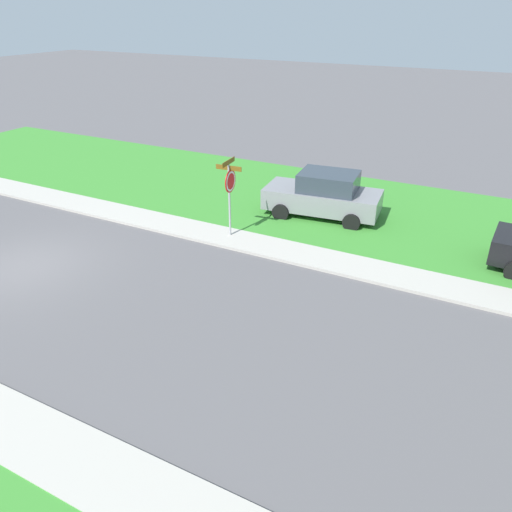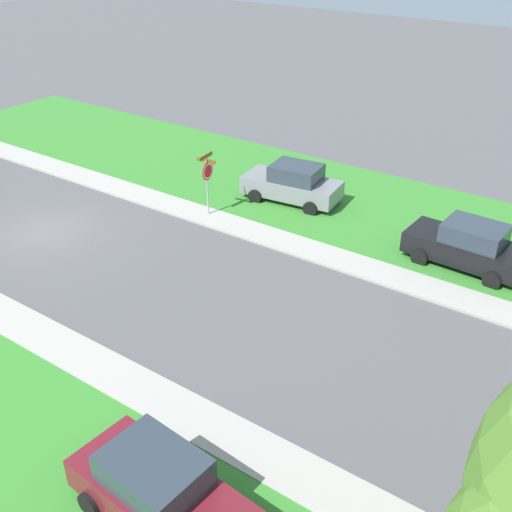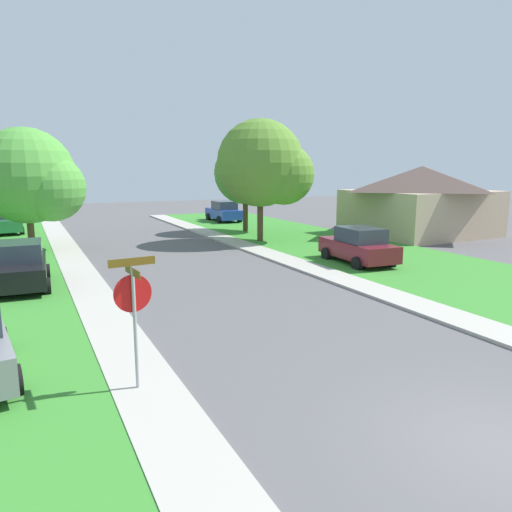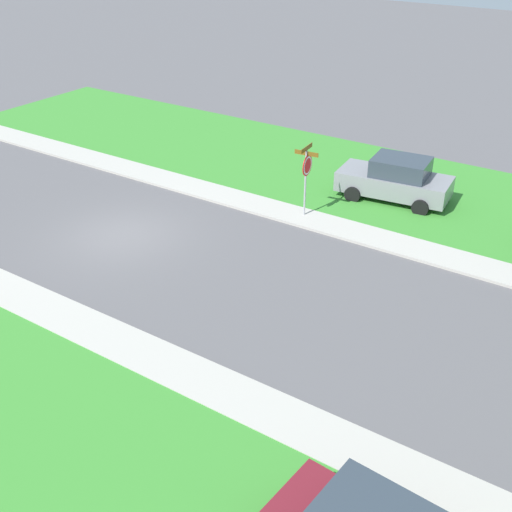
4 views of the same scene
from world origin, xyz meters
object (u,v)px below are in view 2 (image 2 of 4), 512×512
Objects in this scene: car_grey_across_road at (293,184)px; stop_sign_far_corner at (207,175)px; car_black_far_down_street at (468,246)px; car_maroon_kerbside_mid at (160,491)px.

stop_sign_far_corner is at bearing -33.23° from car_grey_across_road.
stop_sign_far_corner reaches higher than car_black_far_down_street.
stop_sign_far_corner is 14.94m from car_maroon_kerbside_mid.
car_maroon_kerbside_mid is (12.22, 8.53, -1.01)m from stop_sign_far_corner.
stop_sign_far_corner is 10.60m from car_black_far_down_street.
car_grey_across_road is at bearing -98.28° from car_black_far_down_street.
car_black_far_down_street and car_grey_across_road have the same top height.
car_black_far_down_street is 0.99× the size of car_maroon_kerbside_mid.
stop_sign_far_corner is 4.04m from car_grey_across_road.
stop_sign_far_corner reaches higher than car_maroon_kerbside_mid.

